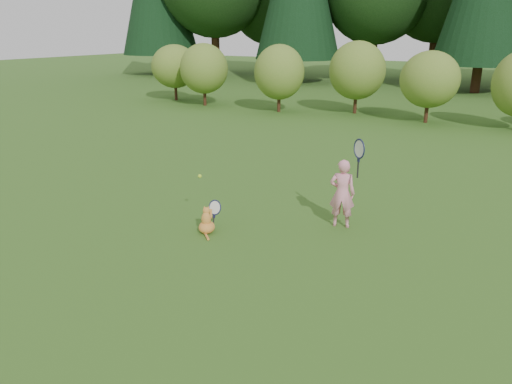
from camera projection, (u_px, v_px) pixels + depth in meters
The scene contains 5 objects.
ground at pixel (221, 244), 8.17m from camera, with size 100.00×100.00×0.00m, color #2A5417.
shrub_row at pixel (420, 84), 18.36m from camera, with size 28.00×3.00×2.80m, color #577C26, non-canonical shape.
child at pixel (343, 192), 8.70m from camera, with size 0.69×0.45×1.84m.
cat at pixel (207, 219), 8.56m from camera, with size 0.47×0.69×0.64m.
tennis_ball at pixel (200, 176), 8.91m from camera, with size 0.07×0.07×0.07m.
Camera 1 is at (4.32, -6.16, 3.35)m, focal length 35.00 mm.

